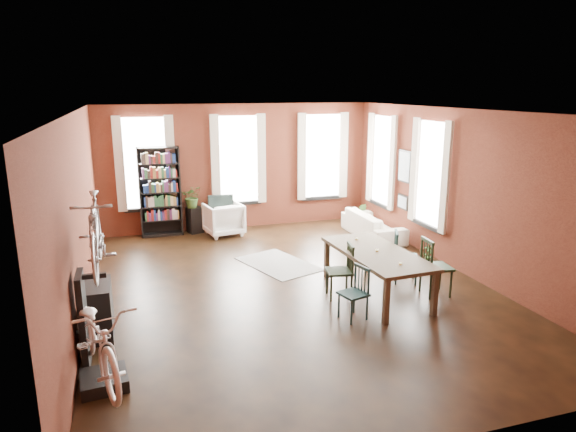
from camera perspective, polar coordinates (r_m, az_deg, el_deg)
name	(u,v)px	position (r m, az deg, el deg)	size (l,w,h in m)	color
room	(294,167)	(9.60, 0.67, 5.42)	(9.00, 9.04, 3.22)	black
dining_table	(376,273)	(9.24, 9.74, -6.28)	(1.07, 2.35, 0.80)	brown
dining_chair_a	(353,294)	(8.24, 7.27, -8.55)	(0.39, 0.39, 0.85)	#193637
dining_chair_b	(339,271)	(9.02, 5.73, -6.11)	(0.44, 0.44, 0.96)	#1E2E1B
dining_chair_c	(436,267)	(9.44, 16.17, -5.45)	(0.48, 0.48, 1.03)	#1D301C
dining_chair_d	(406,257)	(9.92, 12.95, -4.47)	(0.45, 0.45, 0.97)	#1B3D3C
bookshelf	(160,192)	(12.97, -14.01, 2.61)	(1.00, 0.32, 2.20)	black
white_armchair	(223,217)	(12.87, -7.19, -0.16)	(0.86, 0.81, 0.89)	white
cream_sofa	(373,221)	(12.77, 9.44, -0.52)	(2.08, 0.61, 0.81)	beige
striped_rug	(278,264)	(10.76, -1.07, -5.34)	(1.09, 1.75, 0.01)	black
bike_trainer	(104,380)	(7.00, -19.75, -16.82)	(0.55, 0.55, 0.16)	black
bike_wall_rack	(83,321)	(7.26, -21.79, -10.79)	(0.16, 0.60, 1.30)	black
console_table	(98,310)	(8.17, -20.36, -9.75)	(0.40, 0.80, 0.80)	black
plant_stand	(195,220)	(13.20, -10.32, -0.43)	(0.33, 0.33, 0.66)	black
plant_by_sofa	(360,221)	(13.77, 7.98, -0.56)	(0.35, 0.62, 0.28)	#2D5120
plant_small	(428,259)	(11.28, 15.26, -4.60)	(0.19, 0.37, 0.13)	#2D6227
bicycle_floor	(95,301)	(6.51, -20.70, -8.82)	(0.69, 1.04, 1.97)	silver
bicycle_hung	(93,208)	(6.78, -20.81, 0.82)	(0.47, 1.00, 1.66)	#A5A8AD
plant_on_stand	(192,199)	(13.03, -10.57, 1.86)	(0.51, 0.56, 0.44)	#305020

